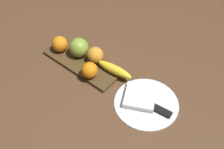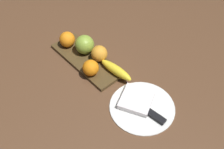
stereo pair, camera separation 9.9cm
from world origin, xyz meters
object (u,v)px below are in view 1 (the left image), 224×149
at_px(orange_near_apple, 89,70).
at_px(folded_napkin, 140,96).
at_px(fruit_tray, 82,62).
at_px(orange_near_banana, 60,44).
at_px(dinner_plate, 146,103).
at_px(banana, 115,70).
at_px(knife, 156,108).
at_px(apple, 79,47).
at_px(orange_center, 95,55).

distance_m(orange_near_apple, folded_napkin, 0.22).
distance_m(fruit_tray, orange_near_banana, 0.13).
height_order(orange_near_apple, dinner_plate, orange_near_apple).
distance_m(banana, dinner_plate, 0.19).
bearing_deg(knife, dinner_plate, -10.90).
height_order(banana, knife, banana).
bearing_deg(knife, banana, -15.98).
bearing_deg(knife, apple, -9.90).
xyz_separation_m(orange_near_apple, orange_near_banana, (0.21, -0.03, 0.00)).
relative_size(orange_near_banana, folded_napkin, 0.60).
bearing_deg(orange_near_banana, fruit_tray, -176.22).
bearing_deg(knife, orange_near_banana, -5.69).
bearing_deg(fruit_tray, orange_near_banana, 3.78).
height_order(fruit_tray, orange_near_banana, orange_near_banana).
relative_size(orange_near_apple, orange_center, 0.95).
bearing_deg(banana, orange_near_banana, -175.82).
xyz_separation_m(fruit_tray, apple, (0.04, -0.02, 0.05)).
height_order(apple, dinner_plate, apple).
xyz_separation_m(dinner_plate, folded_napkin, (0.03, -0.00, 0.01)).
bearing_deg(orange_near_banana, orange_near_apple, 171.05).
xyz_separation_m(apple, dinner_plate, (-0.37, 0.02, -0.05)).
xyz_separation_m(fruit_tray, banana, (-0.15, -0.04, 0.03)).
height_order(fruit_tray, apple, apple).
distance_m(fruit_tray, orange_near_apple, 0.10).
bearing_deg(knife, orange_near_apple, 1.05).
bearing_deg(banana, knife, -14.63).
relative_size(orange_near_apple, folded_napkin, 0.56).
bearing_deg(apple, fruit_tray, 147.34).
xyz_separation_m(fruit_tray, orange_near_apple, (-0.08, 0.04, 0.04)).
xyz_separation_m(orange_center, folded_napkin, (-0.26, 0.04, -0.03)).
xyz_separation_m(dinner_plate, knife, (-0.04, 0.00, 0.01)).
bearing_deg(orange_center, knife, 172.86).
bearing_deg(banana, fruit_tray, -171.64).
height_order(banana, orange_center, orange_center).
bearing_deg(banana, folded_napkin, -17.94).
bearing_deg(folded_napkin, orange_center, -8.38).
bearing_deg(orange_center, orange_near_apple, 117.05).
xyz_separation_m(orange_near_apple, dinner_plate, (-0.25, -0.04, -0.04)).
relative_size(fruit_tray, orange_center, 5.13).
height_order(fruit_tray, dinner_plate, fruit_tray).
distance_m(fruit_tray, apple, 0.07).
height_order(orange_near_banana, dinner_plate, orange_near_banana).
xyz_separation_m(orange_near_apple, orange_center, (0.04, -0.08, 0.00)).
distance_m(dinner_plate, folded_napkin, 0.03).
relative_size(dinner_plate, folded_napkin, 2.07).
height_order(orange_near_apple, orange_center, orange_center).
bearing_deg(knife, fruit_tray, -6.75).
bearing_deg(orange_near_banana, folded_napkin, -178.91).
height_order(orange_center, knife, orange_center).
bearing_deg(knife, folded_napkin, -8.98).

